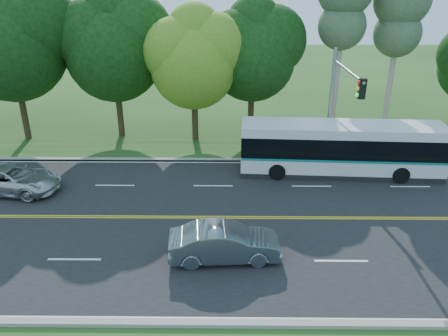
{
  "coord_description": "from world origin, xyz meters",
  "views": [
    {
      "loc": [
        0.33,
        -18.43,
        10.69
      ],
      "look_at": [
        0.13,
        2.0,
        1.76
      ],
      "focal_mm": 35.0,
      "sensor_mm": 36.0,
      "label": 1
    }
  ],
  "objects_px": {
    "traffic_signal": "(339,96)",
    "sedan": "(225,243)",
    "suv": "(11,179)",
    "transit_bus": "(340,149)"
  },
  "relations": [
    {
      "from": "traffic_signal",
      "to": "transit_bus",
      "type": "height_order",
      "value": "traffic_signal"
    },
    {
      "from": "sedan",
      "to": "suv",
      "type": "height_order",
      "value": "sedan"
    },
    {
      "from": "traffic_signal",
      "to": "sedan",
      "type": "bearing_deg",
      "value": -125.63
    },
    {
      "from": "suv",
      "to": "traffic_signal",
      "type": "bearing_deg",
      "value": -74.53
    },
    {
      "from": "sedan",
      "to": "transit_bus",
      "type": "bearing_deg",
      "value": -41.8
    },
    {
      "from": "sedan",
      "to": "suv",
      "type": "relative_size",
      "value": 0.87
    },
    {
      "from": "traffic_signal",
      "to": "transit_bus",
      "type": "bearing_deg",
      "value": -11.67
    },
    {
      "from": "transit_bus",
      "to": "suv",
      "type": "xyz_separation_m",
      "value": [
        -18.23,
        -2.6,
        -0.78
      ]
    },
    {
      "from": "transit_bus",
      "to": "sedan",
      "type": "distance_m",
      "value": 10.98
    },
    {
      "from": "traffic_signal",
      "to": "sedan",
      "type": "relative_size",
      "value": 1.54
    }
  ]
}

